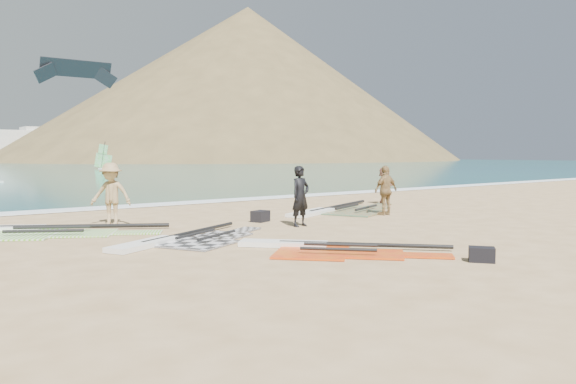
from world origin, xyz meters
TOP-DOWN VIEW (x-y plane):
  - ground at (0.00, 0.00)m, footprint 300.00×300.00m
  - surf_line at (0.00, 12.30)m, footprint 300.00×1.20m
  - headland_main at (85.00, 130.00)m, footprint 143.00×143.00m
  - headland_minor at (120.00, 140.00)m, footprint 70.00×70.00m
  - rig_grey at (-3.50, 2.95)m, footprint 4.98×3.32m
  - rig_green at (-5.95, 6.93)m, footprint 5.37×4.50m
  - rig_orange at (4.37, 5.72)m, footprint 6.34×3.90m
  - rig_red at (-1.66, -0.05)m, footprint 3.80×4.41m
  - gear_bag_near at (0.35, 5.13)m, footprint 0.66×0.57m
  - gear_bag_far at (0.02, -2.98)m, footprint 0.58×0.61m
  - person_wetsuit at (0.63, 3.47)m, footprint 0.70×0.50m
  - beachgoer_mid at (-3.66, 7.29)m, footprint 1.38×1.33m
  - beachgoer_back at (4.92, 3.96)m, footprint 1.04×0.47m
  - beachgoer_right at (8.03, 6.83)m, footprint 1.26×1.47m
  - windsurfer_right at (17.19, 64.93)m, footprint 1.89×1.91m
  - kitesurf_kite at (8.70, 48.62)m, footprint 8.30×1.08m

SIDE VIEW (x-z plane):
  - ground at x=0.00m, z-range 0.00..0.00m
  - surf_line at x=0.00m, z-range -0.02..0.02m
  - headland_main at x=85.00m, z-range -22.50..22.50m
  - headland_minor at x=120.00m, z-range -14.00..14.00m
  - rig_red at x=-1.66m, z-range -0.05..0.15m
  - rig_grey at x=-3.50m, z-range -0.05..0.15m
  - rig_green at x=-5.95m, z-range -0.05..0.15m
  - rig_orange at x=4.37m, z-range -0.05..0.15m
  - gear_bag_far at x=0.02m, z-range 0.00..0.30m
  - gear_bag_near at x=0.35m, z-range 0.00..0.35m
  - beachgoer_right at x=8.03m, z-range 0.00..1.59m
  - beachgoer_back at x=4.92m, z-range 0.00..1.74m
  - person_wetsuit at x=0.63m, z-range 0.00..1.80m
  - beachgoer_mid at x=-3.66m, z-range 0.00..1.89m
  - windsurfer_right at x=17.19m, z-range -0.73..3.00m
  - kitesurf_kite at x=8.70m, z-range 9.13..11.73m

